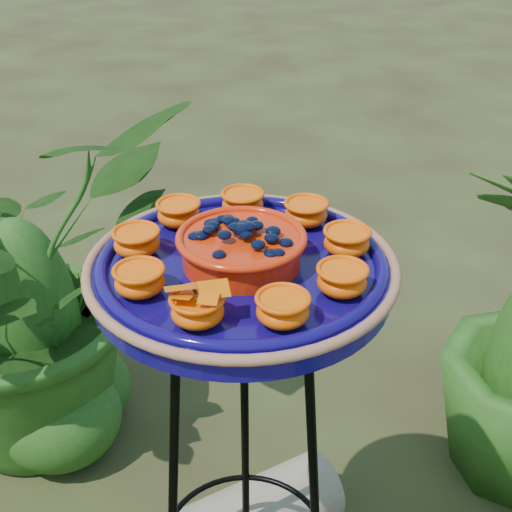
% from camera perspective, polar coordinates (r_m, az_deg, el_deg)
% --- Properties ---
extents(tripod_stand, '(0.37, 0.38, 0.94)m').
position_cam_1_polar(tripod_stand, '(1.38, -0.97, -15.46)').
color(tripod_stand, black).
rests_on(tripod_stand, ground).
extents(feeder_dish, '(0.51, 0.51, 0.11)m').
position_cam_1_polar(feeder_dish, '(1.12, -1.15, -0.66)').
color(feeder_dish, '#0E0651').
rests_on(feeder_dish, tripod_stand).
extents(shrub_back_left, '(1.14, 1.17, 1.00)m').
position_cam_1_polar(shrub_back_left, '(2.07, -18.20, -2.00)').
color(shrub_back_left, '#224612').
rests_on(shrub_back_left, ground).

